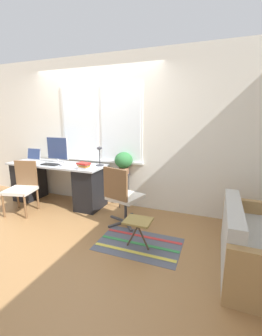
# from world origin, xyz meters

# --- Properties ---
(ground_plane) EXTENTS (14.00, 14.00, 0.00)m
(ground_plane) POSITION_xyz_m (0.00, 0.00, 0.00)
(ground_plane) COLOR #9E7042
(wall_back_with_window) EXTENTS (9.00, 0.12, 2.70)m
(wall_back_with_window) POSITION_xyz_m (0.00, 0.71, 1.35)
(wall_back_with_window) COLOR white
(wall_back_with_window) RESTS_ON ground_plane
(desk) EXTENTS (1.90, 0.64, 0.78)m
(desk) POSITION_xyz_m (-0.66, 0.32, 0.41)
(desk) COLOR #B2B7BC
(desk) RESTS_ON ground_plane
(laptop) EXTENTS (0.33, 0.28, 0.25)m
(laptop) POSITION_xyz_m (-1.30, 0.34, 0.83)
(laptop) COLOR #B7B7BC
(laptop) RESTS_ON desk
(monitor) EXTENTS (0.46, 0.20, 0.49)m
(monitor) POSITION_xyz_m (-0.68, 0.39, 1.02)
(monitor) COLOR silver
(monitor) RESTS_ON desk
(keyboard) EXTENTS (0.32, 0.15, 0.02)m
(keyboard) POSITION_xyz_m (-0.70, 0.18, 0.78)
(keyboard) COLOR black
(keyboard) RESTS_ON desk
(mouse) EXTENTS (0.04, 0.07, 0.03)m
(mouse) POSITION_xyz_m (-0.45, 0.18, 0.79)
(mouse) COLOR slate
(mouse) RESTS_ON desk
(desk_lamp) EXTENTS (0.14, 0.14, 0.34)m
(desk_lamp) POSITION_xyz_m (0.18, 0.46, 0.98)
(desk_lamp) COLOR #2D2D33
(desk_lamp) RESTS_ON desk
(book_stack) EXTENTS (0.24, 0.20, 0.11)m
(book_stack) POSITION_xyz_m (0.07, 0.12, 0.83)
(book_stack) COLOR white
(book_stack) RESTS_ON desk
(desk_chair_wooden) EXTENTS (0.53, 0.54, 0.88)m
(desk_chair_wooden) POSITION_xyz_m (-0.96, -0.25, 0.46)
(desk_chair_wooden) COLOR brown
(desk_chair_wooden) RESTS_ON ground_plane
(office_chair_swivel) EXTENTS (0.61, 0.62, 0.92)m
(office_chair_swivel) POSITION_xyz_m (0.85, -0.07, 0.48)
(office_chair_swivel) COLOR #47474C
(office_chair_swivel) RESTS_ON ground_plane
(couch_loveseat) EXTENTS (0.75, 1.34, 0.71)m
(couch_loveseat) POSITION_xyz_m (2.62, -0.51, 0.26)
(couch_loveseat) COLOR beige
(couch_loveseat) RESTS_ON ground_plane
(plant_stand) EXTENTS (0.23, 0.23, 0.64)m
(plant_stand) POSITION_xyz_m (0.60, 0.58, 0.55)
(plant_stand) COLOR #333338
(plant_stand) RESTS_ON ground_plane
(potted_plant) EXTENTS (0.32, 0.32, 0.39)m
(potted_plant) POSITION_xyz_m (0.60, 0.58, 0.86)
(potted_plant) COLOR #9E6B4C
(potted_plant) RESTS_ON plant_stand
(floor_rug_striped) EXTENTS (1.09, 0.69, 0.01)m
(floor_rug_striped) POSITION_xyz_m (1.27, -0.51, 0.00)
(floor_rug_striped) COLOR #565B6B
(floor_rug_striped) RESTS_ON ground_plane
(folding_stool) EXTENTS (0.33, 0.28, 0.39)m
(folding_stool) POSITION_xyz_m (1.29, -0.59, 0.34)
(folding_stool) COLOR olive
(folding_stool) RESTS_ON ground_plane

